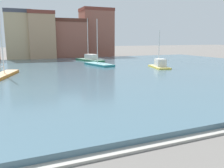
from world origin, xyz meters
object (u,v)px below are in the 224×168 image
Objects in this scene: sailboat_orange at (5,76)px; sailboat_green at (88,60)px; sailboat_yellow at (159,66)px; sailboat_teal at (97,65)px.

sailboat_green is at bearing 44.83° from sailboat_orange.
sailboat_yellow is at bearing -0.17° from sailboat_orange.
sailboat_orange is (-15.29, -15.20, -0.16)m from sailboat_green.
sailboat_orange reaches higher than sailboat_yellow.
sailboat_green is 8.58m from sailboat_teal.
sailboat_teal is at bearing -97.19° from sailboat_green.
sailboat_orange is 15.70m from sailboat_teal.
sailboat_green reaches higher than sailboat_orange.
sailboat_yellow is at bearing -65.70° from sailboat_green.
sailboat_orange is at bearing -154.82° from sailboat_teal.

